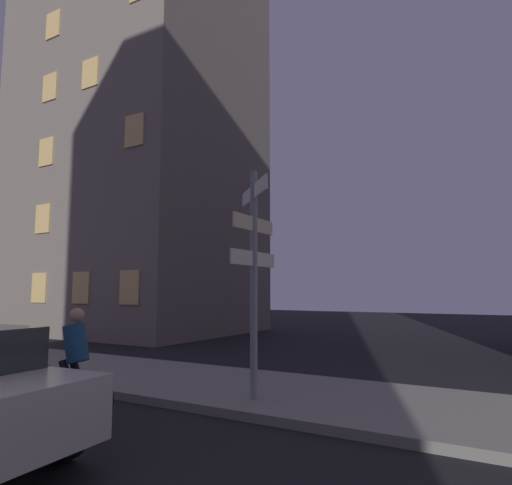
{
  "coord_description": "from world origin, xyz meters",
  "views": [
    {
      "loc": [
        3.64,
        -0.07,
        1.86
      ],
      "look_at": [
        -0.23,
        6.71,
        2.72
      ],
      "focal_mm": 31.06,
      "sensor_mm": 36.0,
      "label": 1
    }
  ],
  "objects": [
    {
      "name": "cyclist",
      "position": [
        -2.09,
        4.45,
        0.75
      ],
      "size": [
        1.82,
        0.33,
        1.61
      ],
      "color": "black",
      "rests_on": "ground_plane"
    },
    {
      "name": "sidewalk_kerb",
      "position": [
        0.0,
        7.11,
        0.07
      ],
      "size": [
        40.0,
        3.11,
        0.14
      ],
      "primitive_type": "cube",
      "color": "gray",
      "rests_on": "ground_plane"
    },
    {
      "name": "building_left_block",
      "position": [
        -11.71,
        15.35,
        8.62
      ],
      "size": [
        10.1,
        8.21,
        17.24
      ],
      "color": "slate",
      "rests_on": "ground_plane"
    },
    {
      "name": "signpost",
      "position": [
        -0.01,
        6.27,
        2.36
      ],
      "size": [
        1.1,
        1.41,
        3.74
      ],
      "color": "gray",
      "rests_on": "sidewalk_kerb"
    }
  ]
}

